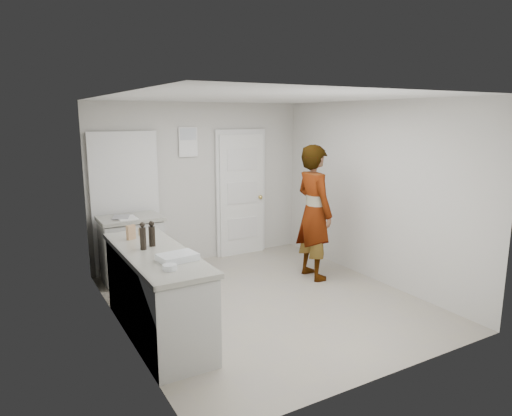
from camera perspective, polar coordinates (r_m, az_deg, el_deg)
ground at (r=5.88m, az=1.13°, el=-11.50°), size 4.00×4.00×0.00m
room_shell at (r=7.21m, az=-8.03°, el=1.20°), size 4.00×4.00×4.00m
main_counter at (r=5.00m, az=-12.29°, el=-10.73°), size 0.64×1.96×0.93m
side_counter at (r=6.65m, az=-15.25°, el=-5.25°), size 0.84×0.61×0.93m
person at (r=6.49m, az=7.26°, el=-0.55°), size 0.48×0.71×1.91m
cake_mix_box at (r=5.32m, az=-15.37°, el=-2.95°), size 0.11×0.08×0.16m
spice_jar at (r=5.49m, az=-14.22°, el=-2.89°), size 0.05×0.05×0.08m
oil_cruet_a at (r=4.98m, az=-12.89°, el=-3.20°), size 0.07×0.07×0.28m
oil_cruet_b at (r=4.87m, az=-13.96°, el=-3.47°), size 0.07×0.07×0.29m
baking_dish at (r=4.48m, az=-9.78°, el=-6.09°), size 0.38×0.29×0.06m
egg_bowl at (r=4.22m, az=-10.74°, el=-7.29°), size 0.13×0.13×0.05m
papers at (r=6.45m, az=-15.87°, el=-1.19°), size 0.25×0.32×0.01m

